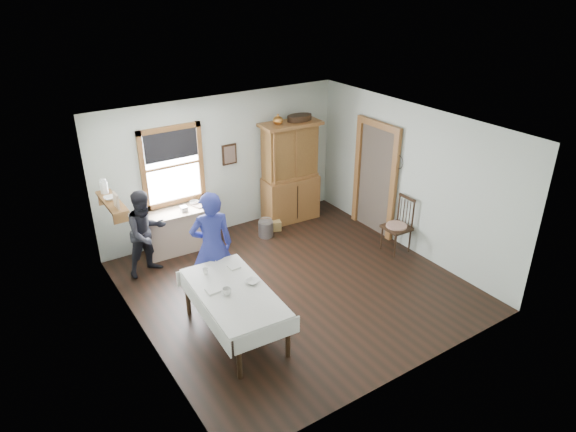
{
  "coord_description": "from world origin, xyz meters",
  "views": [
    {
      "loc": [
        -4.03,
        -5.94,
        4.79
      ],
      "look_at": [
        0.07,
        0.3,
        1.14
      ],
      "focal_mm": 32.0,
      "sensor_mm": 36.0,
      "label": 1
    }
  ],
  "objects": [
    {
      "name": "wall_shelf",
      "position": [
        -2.37,
        1.54,
        1.57
      ],
      "size": [
        0.24,
        1.0,
        0.44
      ],
      "color": "#9B632F",
      "rests_on": "room"
    },
    {
      "name": "wicker_basket",
      "position": [
        0.75,
        1.91,
        0.1
      ],
      "size": [
        0.39,
        0.33,
        0.19
      ],
      "primitive_type": "cube",
      "rotation": [
        0.0,
        0.0,
        -0.33
      ],
      "color": "olive",
      "rests_on": "room"
    },
    {
      "name": "woman_blue",
      "position": [
        -1.23,
        0.46,
        0.84
      ],
      "size": [
        0.69,
        0.54,
        1.68
      ],
      "primitive_type": "imported",
      "rotation": [
        0.0,
        0.0,
        2.89
      ],
      "color": "navy",
      "rests_on": "room"
    },
    {
      "name": "shelf_bowl",
      "position": [
        -2.37,
        1.55,
        1.6
      ],
      "size": [
        0.22,
        0.22,
        0.05
      ],
      "primitive_type": "imported",
      "color": "silver",
      "rests_on": "wall_shelf"
    },
    {
      "name": "rug_beater",
      "position": [
        2.45,
        0.3,
        1.72
      ],
      "size": [
        0.01,
        0.27,
        0.27
      ],
      "primitive_type": "torus",
      "rotation": [
        0.0,
        1.57,
        0.0
      ],
      "color": "black",
      "rests_on": "room"
    },
    {
      "name": "china_hutch",
      "position": [
        1.34,
        2.14,
        1.03
      ],
      "size": [
        1.25,
        0.65,
        2.07
      ],
      "primitive_type": "cube",
      "rotation": [
        0.0,
        0.0,
        -0.06
      ],
      "color": "#9B632F",
      "rests_on": "room"
    },
    {
      "name": "spindle_chair",
      "position": [
        2.22,
        -0.06,
        0.53
      ],
      "size": [
        0.5,
        0.5,
        1.06
      ],
      "primitive_type": "cube",
      "rotation": [
        0.0,
        0.0,
        -0.02
      ],
      "color": "#301F10",
      "rests_on": "room"
    },
    {
      "name": "dining_table",
      "position": [
        -1.41,
        -0.57,
        0.37
      ],
      "size": [
        1.09,
        1.91,
        0.74
      ],
      "primitive_type": "cube",
      "rotation": [
        0.0,
        0.0,
        -0.06
      ],
      "color": "silver",
      "rests_on": "room"
    },
    {
      "name": "pail",
      "position": [
        0.5,
        1.76,
        0.16
      ],
      "size": [
        0.37,
        0.37,
        0.31
      ],
      "primitive_type": "cube",
      "rotation": [
        0.0,
        0.0,
        0.34
      ],
      "color": "gray",
      "rests_on": "room"
    },
    {
      "name": "doorway",
      "position": [
        2.46,
        0.85,
        1.16
      ],
      "size": [
        0.09,
        1.14,
        2.22
      ],
      "color": "#4E4338",
      "rests_on": "room"
    },
    {
      "name": "framed_picture",
      "position": [
        0.15,
        2.46,
        1.55
      ],
      "size": [
        0.3,
        0.04,
        0.4
      ],
      "primitive_type": "cube",
      "color": "#301F10",
      "rests_on": "room"
    },
    {
      "name": "room",
      "position": [
        0.0,
        0.0,
        1.35
      ],
      "size": [
        5.01,
        5.01,
        2.7
      ],
      "color": "black",
      "rests_on": "ground"
    },
    {
      "name": "table_cup_b",
      "position": [
        -1.54,
        0.05,
        0.78
      ],
      "size": [
        0.12,
        0.12,
        0.09
      ],
      "primitive_type": "imported",
      "rotation": [
        0.0,
        0.0,
        0.32
      ],
      "color": "silver",
      "rests_on": "dining_table"
    },
    {
      "name": "window",
      "position": [
        -1.0,
        2.46,
        1.64
      ],
      "size": [
        1.18,
        0.07,
        1.48
      ],
      "color": "white",
      "rests_on": "room"
    },
    {
      "name": "work_counter",
      "position": [
        -1.05,
        2.18,
        0.4
      ],
      "size": [
        1.4,
        0.58,
        0.79
      ],
      "primitive_type": "cube",
      "rotation": [
        0.0,
        0.0,
        -0.04
      ],
      "color": "tan",
      "rests_on": "room"
    },
    {
      "name": "counter_bowl",
      "position": [
        -0.72,
        2.3,
        0.82
      ],
      "size": [
        0.23,
        0.23,
        0.06
      ],
      "primitive_type": "imported",
      "rotation": [
        0.0,
        0.0,
        -0.32
      ],
      "color": "silver",
      "rests_on": "work_counter"
    },
    {
      "name": "counter_book",
      "position": [
        -0.77,
        2.15,
        0.8
      ],
      "size": [
        0.22,
        0.25,
        0.02
      ],
      "primitive_type": "imported",
      "rotation": [
        0.0,
        0.0,
        0.32
      ],
      "color": "brown",
      "rests_on": "work_counter"
    },
    {
      "name": "figure_dark",
      "position": [
        -1.84,
        1.73,
        0.7
      ],
      "size": [
        0.78,
        0.66,
        1.4
      ],
      "primitive_type": "imported",
      "rotation": [
        0.0,
        0.0,
        0.21
      ],
      "color": "black",
      "rests_on": "room"
    },
    {
      "name": "table_bowl",
      "position": [
        -1.09,
        -0.55,
        0.77
      ],
      "size": [
        0.27,
        0.27,
        0.05
      ],
      "primitive_type": "imported",
      "rotation": [
        0.0,
        0.0,
        0.34
      ],
      "color": "silver",
      "rests_on": "dining_table"
    },
    {
      "name": "table_cup_a",
      "position": [
        -1.53,
        -0.6,
        0.79
      ],
      "size": [
        0.17,
        0.17,
        0.1
      ],
      "primitive_type": "imported",
      "rotation": [
        0.0,
        0.0,
        -0.39
      ],
      "color": "silver",
      "rests_on": "dining_table"
    }
  ]
}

